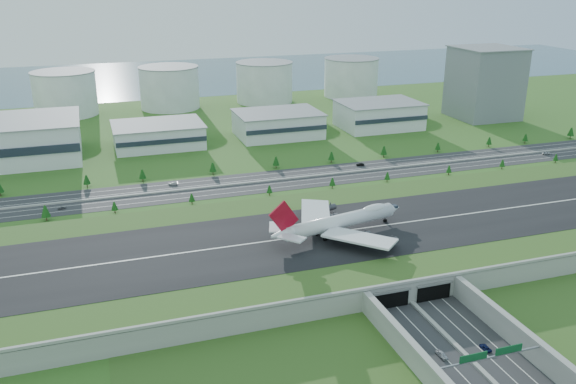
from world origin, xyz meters
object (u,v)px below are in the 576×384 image
object	(u,v)px
car_0	(442,355)
car_6	(547,153)
car_4	(62,208)
car_7	(173,184)
car_2	(485,348)
car_5	(360,164)
office_tower	(485,83)
boeing_747	(339,221)
fuel_tank_a	(65,94)

from	to	relation	value
car_0	car_6	xyz separation A→B (m)	(183.63, 171.36, -0.00)
car_4	car_7	world-z (taller)	car_7
car_2	car_5	size ratio (longest dim) A/B	0.95
office_tower	car_2	world-z (taller)	office_tower
office_tower	boeing_747	world-z (taller)	office_tower
office_tower	fuel_tank_a	distance (m)	340.18
boeing_747	car_4	bearing A→B (deg)	129.50
fuel_tank_a	car_7	xyz separation A→B (m)	(57.26, -204.34, -16.64)
car_6	car_5	bearing A→B (deg)	94.36
fuel_tank_a	boeing_747	distance (m)	331.41
office_tower	car_0	xyz separation A→B (m)	(-207.28, -276.73, -26.54)
fuel_tank_a	car_4	world-z (taller)	fuel_tank_a
car_6	office_tower	bearing A→B (deg)	-1.19
boeing_747	car_6	world-z (taller)	boeing_747
car_5	car_2	bearing A→B (deg)	-3.20
car_6	car_4	bearing A→B (deg)	102.09
car_0	car_7	distance (m)	195.42
fuel_tank_a	car_7	size ratio (longest dim) A/B	9.80
boeing_747	car_0	world-z (taller)	boeing_747
fuel_tank_a	car_7	bearing A→B (deg)	-74.35
office_tower	car_0	distance (m)	346.77
fuel_tank_a	car_5	size ratio (longest dim) A/B	10.00
car_7	car_4	bearing A→B (deg)	-56.16
car_0	car_4	size ratio (longest dim) A/B	1.26
car_5	car_6	size ratio (longest dim) A/B	0.83
car_5	car_7	size ratio (longest dim) A/B	0.98
car_2	car_4	xyz separation A→B (m)	(-128.47, 169.00, 0.00)
car_4	car_7	bearing A→B (deg)	-91.79
office_tower	boeing_747	distance (m)	287.13
car_7	car_2	bearing A→B (deg)	35.97
office_tower	boeing_747	bearing A→B (deg)	-136.61
car_5	car_6	bearing A→B (deg)	92.65
car_0	car_6	size ratio (longest dim) A/B	0.82
car_4	boeing_747	bearing A→B (deg)	-148.43
boeing_747	car_7	size ratio (longest dim) A/B	12.76
car_2	fuel_tank_a	bearing A→B (deg)	-68.37
boeing_747	car_5	world-z (taller)	boeing_747
car_6	fuel_tank_a	bearing A→B (deg)	64.83
office_tower	boeing_747	xyz separation A→B (m)	(-208.40, -197.03, -13.71)
car_0	car_5	xyz separation A→B (m)	(58.35, 186.98, -0.01)
office_tower	car_5	size ratio (longest dim) A/B	11.00
boeing_747	car_0	distance (m)	80.73
car_6	car_7	bearing A→B (deg)	97.63
car_0	car_2	bearing A→B (deg)	-5.56
boeing_747	car_7	world-z (taller)	boeing_747
fuel_tank_a	car_2	size ratio (longest dim) A/B	10.53
car_5	office_tower	bearing A→B (deg)	130.84
boeing_747	car_2	xyz separation A→B (m)	(16.23, -80.58, -13.01)
car_2	car_6	size ratio (longest dim) A/B	0.79
office_tower	fuel_tank_a	bearing A→B (deg)	160.23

